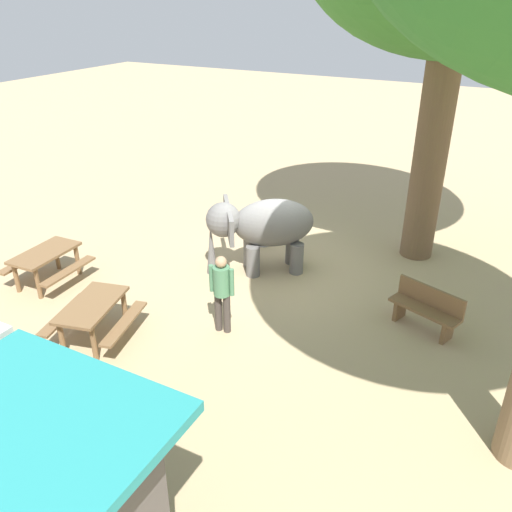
% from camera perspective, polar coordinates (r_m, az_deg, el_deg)
% --- Properties ---
extents(ground_plane, '(60.00, 60.00, 0.00)m').
position_cam_1_polar(ground_plane, '(12.52, 2.44, -1.49)').
color(ground_plane, tan).
extents(elephant, '(2.40, 2.24, 1.75)m').
position_cam_1_polar(elephant, '(12.03, 0.68, 3.24)').
color(elephant, slate).
rests_on(elephant, ground_plane).
extents(person_handler, '(0.51, 0.32, 1.62)m').
position_cam_1_polar(person_handler, '(9.89, -3.73, -3.54)').
color(person_handler, '#3F3833').
rests_on(person_handler, ground_plane).
extents(wooden_bench, '(1.45, 0.85, 0.88)m').
position_cam_1_polar(wooden_bench, '(10.71, 18.02, -5.35)').
color(wooden_bench, brown).
rests_on(wooden_bench, ground_plane).
extents(picnic_table_near, '(1.55, 1.56, 0.78)m').
position_cam_1_polar(picnic_table_near, '(12.60, -21.85, -0.36)').
color(picnic_table_near, brown).
rests_on(picnic_table_near, ground_plane).
extents(picnic_table_far, '(1.80, 1.82, 0.78)m').
position_cam_1_polar(picnic_table_far, '(10.30, -17.29, -5.85)').
color(picnic_table_far, brown).
rests_on(picnic_table_far, ground_plane).
extents(feed_bucket, '(0.36, 0.36, 0.32)m').
position_cam_1_polar(feed_bucket, '(13.67, 0.81, 1.85)').
color(feed_bucket, gray).
rests_on(feed_bucket, ground_plane).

